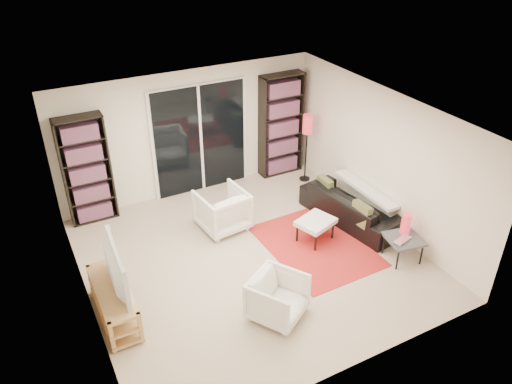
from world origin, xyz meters
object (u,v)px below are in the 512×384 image
sofa (352,206)px  armchair_front (278,298)px  floor_lamp (307,131)px  side_table (404,240)px  tv_stand (114,302)px  armchair_back (222,210)px  ottoman (316,223)px  bookshelf_left (87,170)px  bookshelf_right (281,125)px

sofa → armchair_front: armchair_front is taller
floor_lamp → side_table: bearing=-91.1°
sofa → armchair_front: size_ratio=2.77×
tv_stand → sofa: bearing=5.6°
armchair_back → ottoman: bearing=132.5°
armchair_front → armchair_back: bearing=52.5°
armchair_front → floor_lamp: floor_lamp is taller
sofa → armchair_back: bearing=58.6°
tv_stand → armchair_front: bearing=-27.5°
tv_stand → armchair_front: (1.97, -1.03, 0.06)m
armchair_back → floor_lamp: bearing=-166.4°
floor_lamp → bookshelf_left: bearing=172.5°
ottoman → side_table: same height
sofa → side_table: sofa is taller
bookshelf_right → armchair_front: (-2.17, -3.64, -0.73)m
bookshelf_right → armchair_back: size_ratio=2.64×
bookshelf_right → side_table: bearing=-86.5°
armchair_back → ottoman: size_ratio=1.12×
ottoman → side_table: 1.42m
bookshelf_right → armchair_front: bearing=-120.7°
sofa → floor_lamp: floor_lamp is taller
armchair_front → side_table: armchair_front is taller
floor_lamp → sofa: bearing=-93.0°
armchair_back → armchair_front: (-0.23, -2.31, -0.04)m
armchair_front → ottoman: 1.90m
armchair_front → side_table: (2.38, 0.17, 0.04)m
bookshelf_right → floor_lamp: 0.60m
bookshelf_right → armchair_back: (-1.94, -1.34, -0.69)m
sofa → ottoman: size_ratio=2.72×
armchair_front → side_table: bearing=-27.8°
bookshelf_left → ottoman: bearing=-37.5°
bookshelf_left → ottoman: bookshelf_left is taller
floor_lamp → tv_stand: bearing=-154.8°
bookshelf_left → armchair_back: size_ratio=2.45×
tv_stand → side_table: (4.35, -0.85, 0.10)m
sofa → bookshelf_left: bearing=52.0°
sofa → ottoman: sofa is taller
bookshelf_left → armchair_front: size_ratio=2.78×
sofa → side_table: size_ratio=3.15×
tv_stand → armchair_front: 2.22m
side_table → armchair_front: bearing=-175.9°
armchair_back → armchair_front: size_ratio=1.13×
bookshelf_left → bookshelf_right: 3.85m
side_table → bookshelf_right: bearing=93.5°
armchair_front → floor_lamp: 4.02m
bookshelf_left → armchair_back: 2.41m
bookshelf_left → bookshelf_right: (3.85, -0.00, 0.07)m
ottoman → bookshelf_right: bearing=73.2°
tv_stand → ottoman: (3.41, 0.22, 0.08)m
sofa → armchair_back: (-2.12, 0.85, 0.08)m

